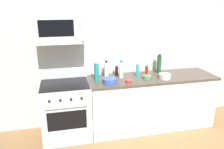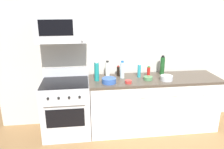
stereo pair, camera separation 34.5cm
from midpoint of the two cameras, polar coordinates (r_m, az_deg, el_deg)
The scene contains 16 objects.
ground_plane at distance 4.19m, azimuth 12.43°, elevation -12.93°, with size 6.32×6.32×0.00m, color olive.
back_wall at distance 4.07m, azimuth 11.81°, elevation 6.67°, with size 5.27×0.10×2.70m, color #B7B2A8.
counter_unit at distance 3.97m, azimuth 12.88°, elevation -7.22°, with size 2.18×0.66×0.92m.
range_oven at distance 3.75m, azimuth -8.90°, elevation -8.37°, with size 0.76×0.69×1.07m.
microwave at distance 3.44m, azimuth -9.92°, elevation 11.52°, with size 0.74×0.44×0.40m.
bottle_soy_sauce_dark at distance 3.80m, azimuth 4.20°, elevation 0.83°, with size 0.05×0.05×0.18m.
bottle_wine_green at distance 4.00m, azimuth 15.17°, elevation 2.21°, with size 0.08×0.08×0.33m.
bottle_vinegar_white at distance 3.71m, azimuth 1.50°, elevation 1.25°, with size 0.07×0.07×0.28m.
bottle_hot_sauce_red at distance 3.81m, azimuth 11.87°, elevation 0.60°, with size 0.05×0.05×0.18m.
bottle_dish_soap at distance 3.77m, azimuth 9.56°, elevation 0.92°, with size 0.06×0.06×0.24m.
bottle_water_clear at distance 3.69m, azimuth 5.30°, elevation 1.14°, with size 0.07×0.07×0.29m.
bottle_sparkling_teal at distance 3.53m, azimuth -1.17°, elevation 0.75°, with size 0.08×0.08×0.32m.
bowl_steel_prep at distance 3.73m, azimuth 16.34°, elevation -0.87°, with size 0.20×0.20×0.08m.
bowl_blue_mixing at distance 3.47m, azimuth 2.07°, elevation -1.56°, with size 0.22×0.22×0.08m.
bowl_green_glaze at distance 3.69m, azimuth 11.83°, elevation -0.95°, with size 0.15×0.15×0.05m.
bowl_red_small at distance 3.49m, azimuth 7.01°, elevation -1.88°, with size 0.11×0.11×0.04m.
Camera 2 is at (-1.14, -3.39, 2.12)m, focal length 35.83 mm.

